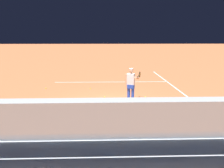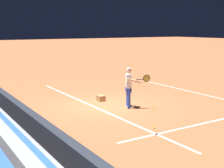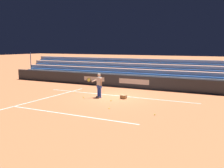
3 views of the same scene
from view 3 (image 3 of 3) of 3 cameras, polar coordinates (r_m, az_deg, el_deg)
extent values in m
plane|color=#B7663D|center=(19.04, 0.44, -2.82)|extent=(160.00, 160.00, 0.00)
cube|color=white|center=(19.48, 1.11, -2.55)|extent=(12.00, 0.10, 0.01)
cube|color=white|center=(18.19, -17.09, -3.71)|extent=(0.10, 12.00, 0.01)
cube|color=white|center=(14.47, -9.46, -6.52)|extent=(8.22, 0.10, 0.01)
cube|color=#2D333D|center=(22.83, 5.31, 0.41)|extent=(27.90, 0.24, 1.10)
cube|color=silver|center=(22.78, 4.75, 0.54)|extent=(2.80, 0.01, 0.44)
cube|color=silver|center=(24.58, -3.94, 1.12)|extent=(2.20, 0.01, 0.40)
cube|color=#9EA3A8|center=(24.50, 6.88, 0.93)|extent=(26.51, 2.40, 1.10)
cube|color=blue|center=(23.68, 6.24, 2.22)|extent=(25.98, 0.40, 0.12)
cube|color=#9EA3A8|center=(23.93, 6.48, 2.63)|extent=(26.51, 0.24, 0.45)
cube|color=blue|center=(24.38, 6.93, 3.44)|extent=(25.98, 0.40, 0.12)
cube|color=#9EA3A8|center=(24.63, 7.16, 3.83)|extent=(26.51, 0.24, 0.45)
cube|color=blue|center=(25.10, 7.58, 4.60)|extent=(25.98, 0.40, 0.12)
cube|color=#9EA3A8|center=(25.36, 7.80, 4.96)|extent=(26.51, 0.24, 0.45)
cylinder|color=#4C70B2|center=(30.46, -17.24, 3.81)|extent=(0.08, 0.08, 2.95)
cylinder|color=blue|center=(18.71, -2.60, -1.66)|extent=(0.15, 0.15, 0.88)
cylinder|color=blue|center=(18.88, -2.99, -1.57)|extent=(0.15, 0.15, 0.88)
cube|color=white|center=(18.75, -2.74, -2.87)|extent=(0.22, 0.30, 0.09)
cube|color=white|center=(18.92, -3.12, -2.76)|extent=(0.22, 0.30, 0.09)
cube|color=blue|center=(18.74, -2.80, -0.53)|extent=(0.40, 0.34, 0.20)
cube|color=white|center=(18.68, -2.81, 0.59)|extent=(0.41, 0.34, 0.58)
sphere|color=tan|center=(18.63, -2.84, 1.90)|extent=(0.21, 0.21, 0.21)
cylinder|color=white|center=(18.62, -2.84, 2.18)|extent=(0.20, 0.20, 0.05)
cylinder|color=tan|center=(18.49, -2.37, 0.39)|extent=(0.09, 0.09, 0.56)
cylinder|color=tan|center=(18.76, -3.74, 0.77)|extent=(0.32, 0.57, 0.24)
cylinder|color=black|center=(18.62, -4.35, 0.87)|extent=(0.15, 0.29, 0.03)
torus|color=black|center=(18.46, -5.07, 0.92)|extent=(0.15, 0.30, 0.31)
cylinder|color=#D6D14C|center=(18.46, -5.07, 0.92)|extent=(0.12, 0.25, 0.27)
cube|color=#A87F51|center=(18.37, 2.50, -2.83)|extent=(0.41, 0.32, 0.26)
sphere|color=#CCE533|center=(18.76, -6.19, -2.94)|extent=(0.07, 0.07, 0.07)
sphere|color=#CCE533|center=(17.59, -0.21, -3.64)|extent=(0.07, 0.07, 0.07)
sphere|color=#CCE533|center=(14.27, 9.30, -6.60)|extent=(0.07, 0.07, 0.07)
sphere|color=#CCE533|center=(21.05, -8.17, -1.73)|extent=(0.07, 0.07, 0.07)
sphere|color=#CCE533|center=(15.46, -0.64, -5.32)|extent=(0.07, 0.07, 0.07)
camera|label=1|loc=(27.94, 10.71, 7.46)|focal=35.00mm
camera|label=2|loc=(30.78, -13.26, 7.55)|focal=50.00mm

